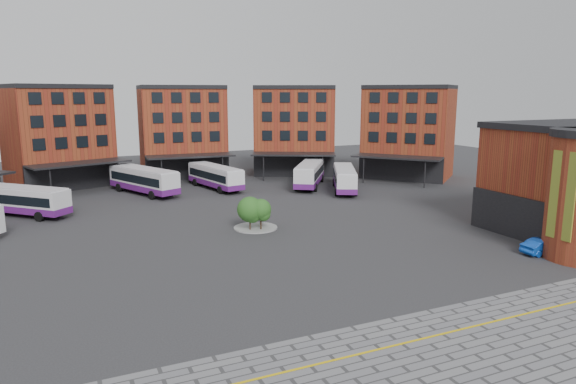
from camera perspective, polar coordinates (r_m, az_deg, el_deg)
name	(u,v)px	position (r m, az deg, el deg)	size (l,w,h in m)	color
ground	(286,267)	(40.55, -0.21, -8.36)	(160.00, 160.00, 0.00)	#28282B
yellow_line	(422,339)	(30.47, 14.71, -15.49)	(26.00, 0.15, 0.02)	gold
main_building	(142,138)	(74.22, -15.94, 5.77)	(94.14, 42.48, 14.60)	brown
tree_island	(255,212)	(50.84, -3.65, -2.19)	(4.40, 4.40, 3.41)	gray
bus_b	(21,200)	(63.72, -27.52, -0.81)	(10.21, 10.10, 3.29)	silver
bus_c	(144,180)	(71.51, -15.75, 1.30)	(7.69, 12.68, 3.54)	silver
bus_d	(215,176)	(73.33, -8.09, 1.73)	(5.07, 12.00, 3.30)	white
bus_e	(310,174)	(74.55, 2.43, 2.05)	(9.28, 11.69, 3.45)	silver
bus_f	(345,178)	(71.41, 6.30, 1.51)	(7.65, 11.51, 3.26)	silver
blue_car	(543,246)	(48.68, 26.49, -5.41)	(1.40, 4.02, 1.33)	#0D3FB0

